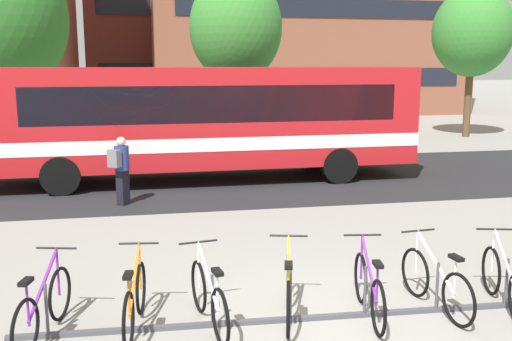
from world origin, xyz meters
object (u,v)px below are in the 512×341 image
object	(u,v)px
parked_bicycle_white_5	(436,283)
commuter_grey_pack_0	(121,166)
parked_bicycle_purple_4	(369,290)
street_tree_0	(2,19)
street_tree_1	(236,28)
parked_bicycle_white_2	(209,298)
city_bus	(199,119)
parked_bicycle_orange_1	(135,301)
parked_bicycle_purple_0	(44,308)
parked_bicycle_white_6	(505,282)
parked_bicycle_yellow_3	(288,291)
street_tree_2	(472,32)

from	to	relation	value
parked_bicycle_white_5	commuter_grey_pack_0	distance (m)	8.16
parked_bicycle_purple_4	commuter_grey_pack_0	world-z (taller)	commuter_grey_pack_0
street_tree_0	street_tree_1	world-z (taller)	street_tree_0
parked_bicycle_white_2	street_tree_1	xyz separation A→B (m)	(2.71, 14.97, 4.21)
city_bus	commuter_grey_pack_0	distance (m)	3.42
parked_bicycle_orange_1	parked_bicycle_white_5	xyz separation A→B (m)	(3.99, -0.15, 0.00)
parked_bicycle_purple_0	parked_bicycle_orange_1	distance (m)	1.09
parked_bicycle_white_6	street_tree_1	bearing A→B (deg)	18.37
parked_bicycle_orange_1	commuter_grey_pack_0	size ratio (longest dim) A/B	1.05
parked_bicycle_yellow_3	street_tree_2	bearing A→B (deg)	-22.45
parked_bicycle_yellow_3	street_tree_2	world-z (taller)	street_tree_2
parked_bicycle_orange_1	street_tree_1	size ratio (longest dim) A/B	0.26
street_tree_1	street_tree_0	bearing A→B (deg)	163.12
parked_bicycle_orange_1	parked_bicycle_white_5	bearing A→B (deg)	-84.49
parked_bicycle_orange_1	street_tree_1	distance (m)	15.88
city_bus	parked_bicycle_white_5	world-z (taller)	city_bus
parked_bicycle_purple_0	city_bus	bearing A→B (deg)	-2.93
city_bus	commuter_grey_pack_0	world-z (taller)	city_bus
parked_bicycle_white_6	commuter_grey_pack_0	world-z (taller)	commuter_grey_pack_0
parked_bicycle_orange_1	street_tree_1	bearing A→B (deg)	-6.02
parked_bicycle_yellow_3	street_tree_0	distance (m)	19.50
parked_bicycle_white_5	parked_bicycle_purple_4	bearing A→B (deg)	87.14
city_bus	street_tree_2	distance (m)	15.35
street_tree_2	parked_bicycle_orange_1	bearing A→B (deg)	-130.56
parked_bicycle_purple_0	street_tree_1	world-z (taller)	street_tree_1
street_tree_1	parked_bicycle_yellow_3	bearing A→B (deg)	-96.36
parked_bicycle_white_5	parked_bicycle_white_6	size ratio (longest dim) A/B	1.02
parked_bicycle_purple_0	parked_bicycle_white_6	world-z (taller)	same
parked_bicycle_purple_0	commuter_grey_pack_0	size ratio (longest dim) A/B	1.04
parked_bicycle_purple_4	street_tree_0	world-z (taller)	street_tree_0
parked_bicycle_white_5	commuter_grey_pack_0	world-z (taller)	commuter_grey_pack_0
parked_bicycle_orange_1	street_tree_0	distance (m)	18.85
parked_bicycle_white_2	street_tree_0	distance (m)	19.20
commuter_grey_pack_0	street_tree_1	distance (m)	9.82
street_tree_1	parked_bicycle_purple_4	bearing A→B (deg)	-92.32
parked_bicycle_white_2	street_tree_1	size ratio (longest dim) A/B	0.26
parked_bicycle_orange_1	street_tree_2	size ratio (longest dim) A/B	0.26
parked_bicycle_white_5	street_tree_0	distance (m)	20.43
street_tree_0	city_bus	bearing A→B (deg)	-50.44
parked_bicycle_white_6	parked_bicycle_orange_1	bearing A→B (deg)	100.22
parked_bicycle_white_2	commuter_grey_pack_0	bearing A→B (deg)	1.73
parked_bicycle_white_6	commuter_grey_pack_0	bearing A→B (deg)	50.82
parked_bicycle_white_5	commuter_grey_pack_0	size ratio (longest dim) A/B	1.06
parked_bicycle_white_6	street_tree_0	world-z (taller)	street_tree_0
parked_bicycle_yellow_3	parked_bicycle_white_6	world-z (taller)	same
parked_bicycle_white_2	parked_bicycle_purple_4	world-z (taller)	same
city_bus	parked_bicycle_white_6	distance (m)	10.20
parked_bicycle_white_2	parked_bicycle_purple_4	size ratio (longest dim) A/B	1.00
parked_bicycle_white_5	street_tree_1	xyz separation A→B (m)	(-0.36, 15.03, 4.21)
city_bus	parked_bicycle_yellow_3	world-z (taller)	city_bus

